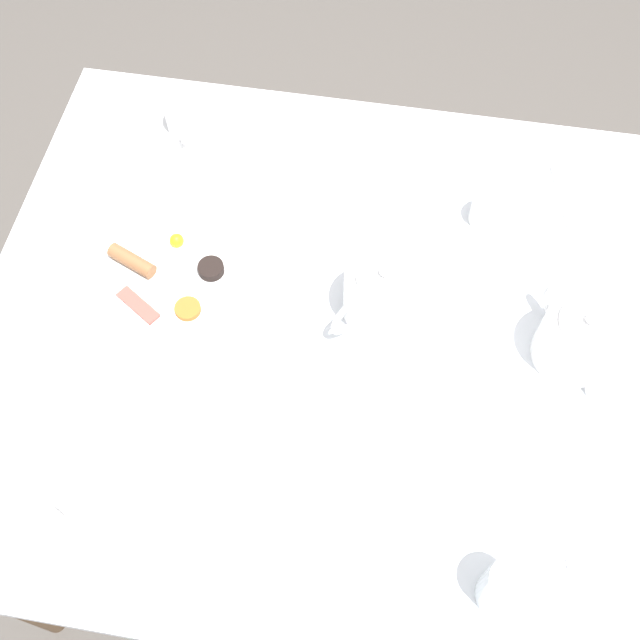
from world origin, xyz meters
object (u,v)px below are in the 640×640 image
(water_glass_tall, at_px, (507,589))
(fork_spare, at_px, (197,492))
(napkin_folded, at_px, (586,199))
(spoon_for_tea, at_px, (615,561))
(creamer_jug, at_px, (488,210))
(teapot_far, at_px, (381,294))
(knife_by_plate, at_px, (341,572))
(fork_by_plate, at_px, (344,199))
(teacup_with_saucer_right, at_px, (186,119))
(teapot_near, at_px, (578,338))
(teacup_with_saucer_left, at_px, (43,538))
(breakfast_plate, at_px, (170,279))

(water_glass_tall, distance_m, fork_spare, 0.46)
(napkin_folded, xyz_separation_m, spoon_for_tea, (-0.65, -0.04, -0.00))
(creamer_jug, distance_m, fork_spare, 0.70)
(teapot_far, height_order, knife_by_plate, teapot_far)
(fork_by_plate, xyz_separation_m, spoon_for_tea, (-0.58, -0.48, 0.00))
(water_glass_tall, height_order, creamer_jug, water_glass_tall)
(teacup_with_saucer_right, bearing_deg, fork_by_plate, -110.33)
(teacup_with_saucer_right, bearing_deg, fork_spare, -164.63)
(teapot_near, bearing_deg, knife_by_plate, -67.74)
(napkin_folded, relative_size, spoon_for_tea, 1.33)
(teapot_near, distance_m, teacup_with_saucer_left, 0.86)
(breakfast_plate, bearing_deg, water_glass_tall, -125.97)
(breakfast_plate, height_order, teacup_with_saucer_left, teacup_with_saucer_left)
(teacup_with_saucer_left, bearing_deg, fork_spare, -61.14)
(teacup_with_saucer_right, xyz_separation_m, creamer_jug, (-0.12, -0.59, -0.00))
(teapot_far, relative_size, fork_spare, 1.05)
(fork_by_plate, xyz_separation_m, knife_by_plate, (-0.66, -0.10, -0.00))
(knife_by_plate, xyz_separation_m, fork_spare, (0.08, 0.23, 0.00))
(napkin_folded, height_order, knife_by_plate, napkin_folded)
(breakfast_plate, xyz_separation_m, napkin_folded, (0.30, -0.71, -0.00))
(spoon_for_tea, distance_m, fork_spare, 0.61)
(water_glass_tall, relative_size, creamer_jug, 1.22)
(teapot_far, bearing_deg, breakfast_plate, 130.40)
(teapot_near, distance_m, teapot_far, 0.32)
(water_glass_tall, distance_m, spoon_for_tea, 0.18)
(breakfast_plate, relative_size, teapot_near, 1.42)
(breakfast_plate, xyz_separation_m, water_glass_tall, (-0.43, -0.59, 0.04))
(creamer_jug, relative_size, fork_spare, 0.51)
(breakfast_plate, xyz_separation_m, teapot_near, (-0.03, -0.68, 0.05))
(teapot_far, distance_m, napkin_folded, 0.46)
(teapot_far, xyz_separation_m, spoon_for_tea, (-0.36, -0.39, -0.05))
(spoon_for_tea, bearing_deg, knife_by_plate, 101.64)
(teapot_far, relative_size, spoon_for_tea, 1.25)
(teapot_near, distance_m, fork_by_plate, 0.49)
(teapot_far, bearing_deg, teapot_near, -55.24)
(fork_spare, bearing_deg, spoon_for_tea, -90.04)
(teacup_with_saucer_right, height_order, fork_by_plate, teacup_with_saucer_right)
(breakfast_plate, bearing_deg, teacup_with_saucer_right, 9.25)
(napkin_folded, bearing_deg, breakfast_plate, 112.62)
(knife_by_plate, relative_size, fork_spare, 1.02)
(water_glass_tall, xyz_separation_m, napkin_folded, (0.73, -0.12, -0.05))
(teacup_with_saucer_right, distance_m, napkin_folded, 0.77)
(teacup_with_saucer_right, height_order, creamer_jug, teacup_with_saucer_right)
(napkin_folded, xyz_separation_m, fork_spare, (-0.65, 0.58, -0.00))
(water_glass_tall, relative_size, napkin_folded, 0.55)
(napkin_folded, bearing_deg, fork_spare, 138.48)
(teapot_near, distance_m, napkin_folded, 0.33)
(breakfast_plate, bearing_deg, creamer_jug, -67.22)
(water_glass_tall, height_order, napkin_folded, water_glass_tall)
(spoon_for_tea, bearing_deg, napkin_folded, 3.25)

